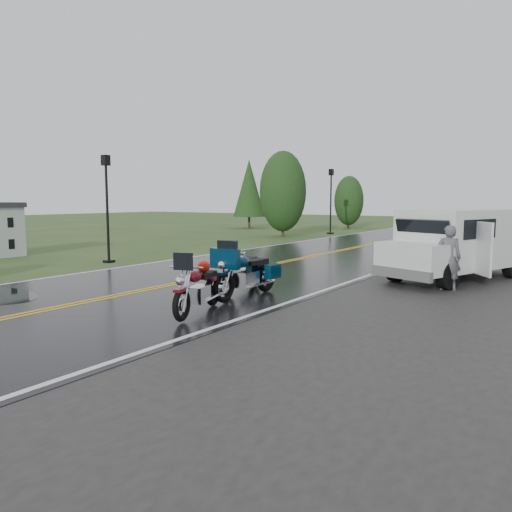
{
  "coord_description": "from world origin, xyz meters",
  "views": [
    {
      "loc": [
        9.32,
        -7.64,
        2.33
      ],
      "look_at": [
        2.8,
        2.0,
        1.0
      ],
      "focal_mm": 35.0,
      "sensor_mm": 36.0,
      "label": 1
    }
  ],
  "objects_px": {
    "van_white": "(397,245)",
    "lamp_post_far_left": "(331,201)",
    "motorcycle_red": "(181,291)",
    "person_at_van": "(448,259)",
    "lamp_post_near_left": "(107,209)",
    "motorcycle_silver": "(228,272)",
    "motorcycle_teal": "(224,275)"
  },
  "relations": [
    {
      "from": "motorcycle_red",
      "to": "person_at_van",
      "type": "relative_size",
      "value": 1.29
    },
    {
      "from": "person_at_van",
      "to": "van_white",
      "type": "bearing_deg",
      "value": -33.54
    },
    {
      "from": "motorcycle_red",
      "to": "lamp_post_far_left",
      "type": "distance_m",
      "value": 25.27
    },
    {
      "from": "motorcycle_silver",
      "to": "motorcycle_red",
      "type": "bearing_deg",
      "value": -85.25
    },
    {
      "from": "motorcycle_silver",
      "to": "lamp_post_far_left",
      "type": "relative_size",
      "value": 0.5
    },
    {
      "from": "motorcycle_red",
      "to": "van_white",
      "type": "relative_size",
      "value": 0.4
    },
    {
      "from": "lamp_post_far_left",
      "to": "motorcycle_teal",
      "type": "bearing_deg",
      "value": -70.04
    },
    {
      "from": "motorcycle_silver",
      "to": "van_white",
      "type": "bearing_deg",
      "value": 48.89
    },
    {
      "from": "motorcycle_silver",
      "to": "person_at_van",
      "type": "xyz_separation_m",
      "value": [
        4.0,
        3.95,
        0.18
      ]
    },
    {
      "from": "motorcycle_red",
      "to": "person_at_van",
      "type": "xyz_separation_m",
      "value": [
        3.26,
        6.35,
        0.2
      ]
    },
    {
      "from": "motorcycle_teal",
      "to": "motorcycle_silver",
      "type": "height_order",
      "value": "motorcycle_teal"
    },
    {
      "from": "motorcycle_silver",
      "to": "van_white",
      "type": "relative_size",
      "value": 0.41
    },
    {
      "from": "motorcycle_teal",
      "to": "lamp_post_far_left",
      "type": "height_order",
      "value": "lamp_post_far_left"
    },
    {
      "from": "motorcycle_red",
      "to": "motorcycle_silver",
      "type": "xyz_separation_m",
      "value": [
        -0.74,
        2.4,
        0.02
      ]
    },
    {
      "from": "motorcycle_red",
      "to": "motorcycle_silver",
      "type": "height_order",
      "value": "motorcycle_silver"
    },
    {
      "from": "motorcycle_teal",
      "to": "motorcycle_silver",
      "type": "distance_m",
      "value": 0.7
    },
    {
      "from": "lamp_post_near_left",
      "to": "person_at_van",
      "type": "bearing_deg",
      "value": 4.91
    },
    {
      "from": "van_white",
      "to": "lamp_post_far_left",
      "type": "distance_m",
      "value": 19.7
    },
    {
      "from": "motorcycle_teal",
      "to": "lamp_post_far_left",
      "type": "distance_m",
      "value": 23.44
    },
    {
      "from": "motorcycle_red",
      "to": "lamp_post_near_left",
      "type": "distance_m",
      "value": 10.13
    },
    {
      "from": "motorcycle_silver",
      "to": "person_at_van",
      "type": "height_order",
      "value": "person_at_van"
    },
    {
      "from": "motorcycle_teal",
      "to": "motorcycle_red",
      "type": "bearing_deg",
      "value": -77.36
    },
    {
      "from": "motorcycle_red",
      "to": "motorcycle_teal",
      "type": "distance_m",
      "value": 1.84
    },
    {
      "from": "motorcycle_teal",
      "to": "person_at_van",
      "type": "height_order",
      "value": "person_at_van"
    },
    {
      "from": "van_white",
      "to": "person_at_van",
      "type": "relative_size",
      "value": 3.2
    },
    {
      "from": "motorcycle_red",
      "to": "lamp_post_near_left",
      "type": "xyz_separation_m",
      "value": [
        -8.51,
        5.34,
        1.35
      ]
    },
    {
      "from": "van_white",
      "to": "lamp_post_far_left",
      "type": "height_order",
      "value": "lamp_post_far_left"
    },
    {
      "from": "van_white",
      "to": "lamp_post_near_left",
      "type": "bearing_deg",
      "value": -151.44
    },
    {
      "from": "motorcycle_silver",
      "to": "van_white",
      "type": "xyz_separation_m",
      "value": [
        2.48,
        4.52,
        0.4
      ]
    },
    {
      "from": "person_at_van",
      "to": "lamp_post_near_left",
      "type": "bearing_deg",
      "value": -8.08
    },
    {
      "from": "motorcycle_teal",
      "to": "van_white",
      "type": "xyz_separation_m",
      "value": [
        2.14,
        5.13,
        0.36
      ]
    },
    {
      "from": "motorcycle_red",
      "to": "lamp_post_near_left",
      "type": "height_order",
      "value": "lamp_post_near_left"
    }
  ]
}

